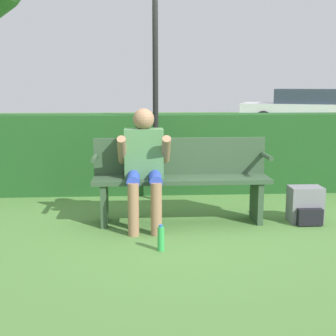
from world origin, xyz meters
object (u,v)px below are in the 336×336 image
(park_bench, at_px, (181,177))
(signpost, at_px, (155,74))
(backpack, at_px, (306,206))
(person_seated, at_px, (144,160))
(parked_car, at_px, (306,109))
(water_bottle, at_px, (161,238))

(park_bench, relative_size, signpost, 0.65)
(park_bench, height_order, backpack, park_bench)
(park_bench, distance_m, person_seated, 0.47)
(parked_car, bearing_deg, signpost, -97.47)
(parked_car, bearing_deg, water_bottle, -93.49)
(person_seated, xyz_separation_m, backpack, (1.74, -0.01, -0.51))
(signpost, bearing_deg, backpack, -35.14)
(park_bench, height_order, person_seated, person_seated)
(park_bench, relative_size, water_bottle, 7.81)
(park_bench, distance_m, water_bottle, 1.03)
(person_seated, relative_size, backpack, 3.15)
(water_bottle, relative_size, signpost, 0.08)
(parked_car, bearing_deg, backpack, -87.99)
(park_bench, xyz_separation_m, backpack, (1.34, -0.14, -0.31))
(park_bench, bearing_deg, water_bottle, -105.80)
(park_bench, xyz_separation_m, water_bottle, (-0.26, -0.93, -0.38))
(water_bottle, bearing_deg, signpost, 89.21)
(water_bottle, distance_m, parked_car, 13.02)
(backpack, xyz_separation_m, signpost, (-1.58, 1.11, 1.41))
(backpack, xyz_separation_m, water_bottle, (-1.61, -0.79, -0.07))
(person_seated, height_order, signpost, signpost)
(backpack, bearing_deg, water_bottle, -153.93)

